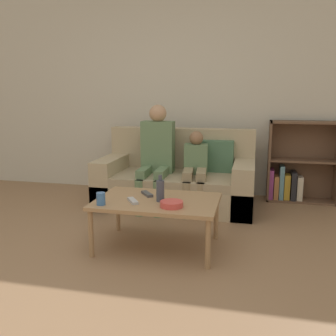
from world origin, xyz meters
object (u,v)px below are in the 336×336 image
bookshelf (296,169)px  snack_bowl (172,204)px  tv_remote_1 (133,201)px  person_child (195,167)px  couch (177,181)px  person_adult (157,150)px  coffee_table (157,204)px  bottle (160,190)px  tv_remote_0 (147,194)px  cup_near (101,199)px

bookshelf → snack_bowl: 2.20m
tv_remote_1 → person_child: bearing=41.6°
couch → person_adult: 0.43m
coffee_table → bottle: (0.04, -0.04, 0.13)m
bookshelf → person_child: size_ratio=1.11×
snack_bowl → bottle: bearing=133.6°
couch → coffee_table: 1.24m
person_child → bookshelf: bearing=23.5°
tv_remote_0 → snack_bowl: size_ratio=0.93×
bottle → tv_remote_0: bearing=135.6°
bookshelf → tv_remote_1: 2.34m
cup_near → snack_bowl: bearing=7.4°
tv_remote_1 → couch: bearing=52.3°
person_adult → bookshelf: bearing=19.0°
snack_bowl → coffee_table: bearing=133.6°
coffee_table → bottle: bottle is taller
person_child → cup_near: person_child is taller
couch → bottle: 1.30m
tv_remote_0 → tv_remote_1: bearing=-140.6°
tv_remote_1 → cup_near: bearing=176.0°
snack_bowl → bookshelf: bearing=59.8°
person_child → coffee_table: bearing=-103.4°
bottle → cup_near: bearing=-154.9°
coffee_table → person_child: person_child is taller
tv_remote_0 → bottle: (0.16, -0.15, 0.08)m
coffee_table → person_adult: size_ratio=0.87×
cup_near → tv_remote_1: size_ratio=0.59×
coffee_table → person_child: bearing=82.6°
person_adult → tv_remote_1: person_adult is taller
person_adult → snack_bowl: person_adult is taller
tv_remote_0 → coffee_table: bearing=-81.0°
couch → coffee_table: (0.08, -1.24, 0.10)m
bookshelf → bottle: (-1.23, -1.77, 0.12)m
cup_near → person_child: bearing=68.2°
coffee_table → tv_remote_0: size_ratio=6.08×
person_adult → tv_remote_1: bearing=-85.4°
couch → tv_remote_0: couch is taller
tv_remote_0 → tv_remote_1: (-0.05, -0.23, 0.00)m
bookshelf → tv_remote_1: bearing=-127.9°
cup_near → tv_remote_0: (0.27, 0.35, -0.04)m
couch → tv_remote_0: size_ratio=10.55×
snack_bowl → tv_remote_0: bearing=134.7°
tv_remote_1 → bottle: size_ratio=0.78×
snack_bowl → person_child: bearing=90.7°
person_child → tv_remote_1: bearing=-110.6°
bottle → couch: bearing=95.3°
coffee_table → tv_remote_0: 0.17m
coffee_table → snack_bowl: (0.16, -0.17, 0.06)m
tv_remote_1 → bottle: bearing=-14.2°
bookshelf → snack_bowl: bookshelf is taller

